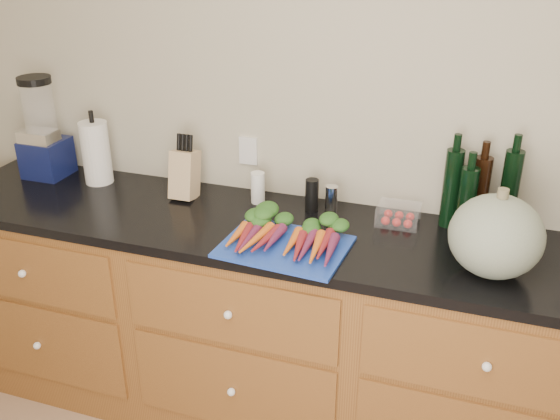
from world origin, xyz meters
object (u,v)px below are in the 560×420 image
(squash, at_px, (496,236))
(blender_appliance, at_px, (43,134))
(paper_towel, at_px, (96,153))
(knife_block, at_px, (185,174))
(carrots, at_px, (288,235))
(tomato_box, at_px, (398,215))
(cutting_board, at_px, (284,247))

(squash, distance_m, blender_appliance, 1.98)
(paper_towel, distance_m, knife_block, 0.44)
(carrots, height_order, tomato_box, tomato_box)
(cutting_board, height_order, squash, squash)
(tomato_box, bearing_deg, knife_block, -178.09)
(cutting_board, distance_m, knife_block, 0.63)
(squash, bearing_deg, cutting_board, -175.23)
(blender_appliance, bearing_deg, carrots, -12.57)
(cutting_board, xyz_separation_m, paper_towel, (-0.98, 0.32, 0.13))
(blender_appliance, distance_m, paper_towel, 0.27)
(squash, height_order, knife_block, squash)
(paper_towel, distance_m, tomato_box, 1.34)
(carrots, relative_size, blender_appliance, 0.89)
(cutting_board, height_order, tomato_box, tomato_box)
(carrots, relative_size, squash, 1.32)
(cutting_board, height_order, carrots, carrots)
(blender_appliance, relative_size, paper_towel, 1.64)
(knife_block, relative_size, tomato_box, 1.25)
(cutting_board, bearing_deg, tomato_box, 42.75)
(paper_towel, relative_size, tomato_box, 1.72)
(squash, relative_size, paper_towel, 1.11)
(blender_appliance, xyz_separation_m, tomato_box, (1.61, 0.01, -0.16))
(cutting_board, distance_m, blender_appliance, 1.30)
(knife_block, xyz_separation_m, tomato_box, (0.90, 0.03, -0.06))
(carrots, relative_size, tomato_box, 2.51)
(cutting_board, distance_m, paper_towel, 1.04)
(carrots, bearing_deg, paper_towel, 164.03)
(knife_block, bearing_deg, cutting_board, -29.00)
(tomato_box, bearing_deg, carrots, -140.83)
(cutting_board, height_order, blender_appliance, blender_appliance)
(squash, height_order, blender_appliance, blender_appliance)
(paper_towel, xyz_separation_m, tomato_box, (1.34, 0.01, -0.10))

